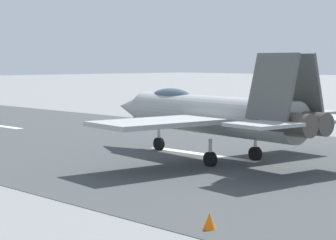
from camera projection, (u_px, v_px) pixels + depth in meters
ground_plane at (211, 156)px, 36.22m from camera, size 400.00×400.00×0.00m
runway_strip at (212, 156)px, 36.21m from camera, size 240.00×26.00×0.02m
fighter_jet at (209, 113)px, 34.74m from camera, size 16.80×15.24×5.70m
marker_cone_near at (210, 221)px, 20.26m from camera, size 0.44×0.44×0.55m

